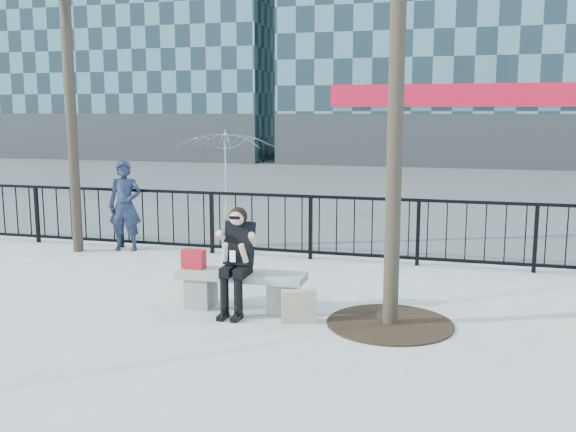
# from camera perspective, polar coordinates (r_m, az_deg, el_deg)

# --- Properties ---
(ground) EXTENTS (120.00, 120.00, 0.00)m
(ground) POSITION_cam_1_polar(r_m,az_deg,el_deg) (8.30, -4.16, -8.26)
(ground) COLOR #9F9F9A
(ground) RESTS_ON ground
(street_surface) EXTENTS (60.00, 23.00, 0.01)m
(street_surface) POSITION_cam_1_polar(r_m,az_deg,el_deg) (22.75, 8.46, 2.87)
(street_surface) COLOR #474747
(street_surface) RESTS_ON ground
(railing) EXTENTS (14.00, 0.06, 1.10)m
(railing) POSITION_cam_1_polar(r_m,az_deg,el_deg) (10.96, 1.00, -0.95)
(railing) COLOR black
(railing) RESTS_ON ground
(tree_grate) EXTENTS (1.50, 1.50, 0.02)m
(tree_grate) POSITION_cam_1_polar(r_m,az_deg,el_deg) (7.80, 9.05, -9.42)
(tree_grate) COLOR black
(tree_grate) RESTS_ON ground
(bench_main) EXTENTS (1.65, 0.46, 0.49)m
(bench_main) POSITION_cam_1_polar(r_m,az_deg,el_deg) (8.21, -4.19, -6.26)
(bench_main) COLOR slate
(bench_main) RESTS_ON ground
(seated_woman) EXTENTS (0.50, 0.64, 1.34)m
(seated_woman) POSITION_cam_1_polar(r_m,az_deg,el_deg) (7.98, -4.60, -4.00)
(seated_woman) COLOR black
(seated_woman) RESTS_ON ground
(handbag) EXTENTS (0.31, 0.16, 0.25)m
(handbag) POSITION_cam_1_polar(r_m,az_deg,el_deg) (8.39, -8.39, -3.80)
(handbag) COLOR #A9141C
(handbag) RESTS_ON bench_main
(shopping_bag) EXTENTS (0.44, 0.27, 0.39)m
(shopping_bag) POSITION_cam_1_polar(r_m,az_deg,el_deg) (7.73, 0.96, -8.04)
(shopping_bag) COLOR tan
(shopping_bag) RESTS_ON ground
(standing_man) EXTENTS (0.67, 0.52, 1.64)m
(standing_man) POSITION_cam_1_polar(r_m,az_deg,el_deg) (11.92, -14.28, 0.89)
(standing_man) COLOR black
(standing_man) RESTS_ON ground
(vendor_umbrella) EXTENTS (2.44, 2.49, 2.11)m
(vendor_umbrella) POSITION_cam_1_polar(r_m,az_deg,el_deg) (14.89, -5.65, 3.66)
(vendor_umbrella) COLOR yellow
(vendor_umbrella) RESTS_ON ground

